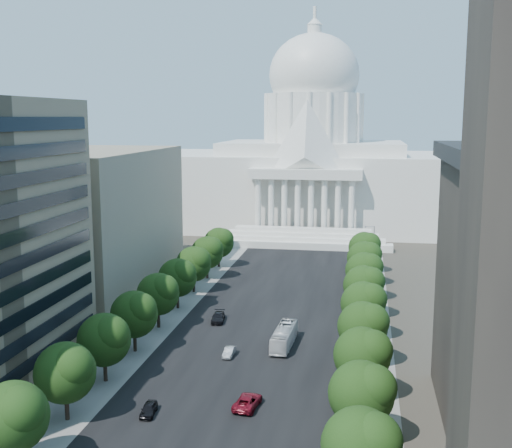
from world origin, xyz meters
The scene contains 33 objects.
road_asphalt centered at (0.00, 90.00, 0.00)m, with size 30.00×260.00×0.01m, color black.
sidewalk_left centered at (-19.00, 90.00, 0.00)m, with size 8.00×260.00×0.02m, color gray.
sidewalk_right centered at (19.00, 90.00, 0.00)m, with size 8.00×260.00×0.02m, color gray.
capitol centered at (0.00, 184.89, 20.01)m, with size 120.00×56.00×73.00m.
office_block_left_far centered at (-48.00, 100.00, 15.00)m, with size 38.00×52.00×30.00m, color gray.
tree_l_b centered at (-17.66, 23.81, 6.45)m, with size 7.79×7.60×9.97m.
tree_l_c centered at (-17.66, 35.81, 6.45)m, with size 7.79×7.60×9.97m.
tree_l_d centered at (-17.66, 47.81, 6.45)m, with size 7.79×7.60×9.97m.
tree_l_e centered at (-17.66, 59.81, 6.45)m, with size 7.79×7.60×9.97m.
tree_l_f centered at (-17.66, 71.81, 6.45)m, with size 7.79×7.60×9.97m.
tree_l_g centered at (-17.66, 83.81, 6.45)m, with size 7.79×7.60×9.97m.
tree_l_h centered at (-17.66, 95.81, 6.45)m, with size 7.79×7.60×9.97m.
tree_l_i centered at (-17.66, 107.81, 6.45)m, with size 7.79×7.60×9.97m.
tree_l_j centered at (-17.66, 119.81, 6.45)m, with size 7.79×7.60×9.97m.
tree_r_b centered at (18.34, 23.81, 6.45)m, with size 7.79×7.60×9.97m.
tree_r_c centered at (18.34, 35.81, 6.45)m, with size 7.79×7.60×9.97m.
tree_r_d centered at (18.34, 47.81, 6.45)m, with size 7.79×7.60×9.97m.
tree_r_e centered at (18.34, 59.81, 6.45)m, with size 7.79×7.60×9.97m.
tree_r_f centered at (18.34, 71.81, 6.45)m, with size 7.79×7.60×9.97m.
tree_r_g centered at (18.34, 83.81, 6.45)m, with size 7.79×7.60×9.97m.
tree_r_h centered at (18.34, 95.81, 6.45)m, with size 7.79×7.60×9.97m.
tree_r_i centered at (18.34, 107.81, 6.45)m, with size 7.79×7.60×9.97m.
tree_r_j centered at (18.34, 119.81, 6.45)m, with size 7.79×7.60×9.97m.
streetlight_b centered at (19.90, 35.00, 5.82)m, with size 2.61×0.44×9.00m.
streetlight_c centered at (19.90, 60.00, 5.82)m, with size 2.61×0.44×9.00m.
streetlight_d centered at (19.90, 85.00, 5.82)m, with size 2.61×0.44×9.00m.
streetlight_e centered at (19.90, 110.00, 5.82)m, with size 2.61×0.44×9.00m.
streetlight_f centered at (19.90, 135.00, 5.82)m, with size 2.61×0.44×9.00m.
car_dark_a centered at (-8.44, 38.96, 0.73)m, with size 1.72×4.28×1.46m, color black.
car_silver centered at (-2.61, 60.39, 0.68)m, with size 1.44×4.14×1.36m, color #ADAFB5.
car_red centered at (3.54, 43.04, 0.82)m, with size 2.73×5.93×1.65m, color maroon.
car_dark_b centered at (-8.21, 76.94, 0.80)m, with size 2.25×5.53×1.61m, color black.
city_bus centered at (5.35, 66.34, 1.63)m, with size 2.73×11.68×3.25m, color silver.
Camera 1 is at (17.76, -33.72, 37.20)m, focal length 45.00 mm.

